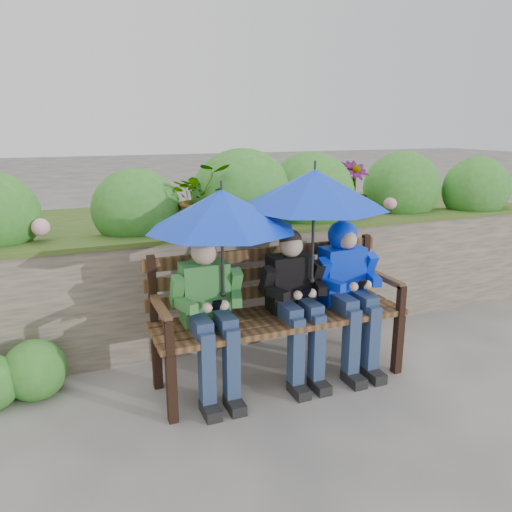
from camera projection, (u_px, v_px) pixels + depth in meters
name	position (u px, v px, depth m)	size (l,w,h in m)	color
ground	(261.00, 374.00, 3.98)	(60.00, 60.00, 0.00)	#515151
garden_backdrop	(195.00, 253.00, 5.23)	(8.00, 2.85, 1.78)	#59544C
park_bench	(277.00, 305.00, 3.83)	(1.95, 0.57, 1.03)	black
boy_left	(209.00, 308.00, 3.51)	(0.50, 0.58, 1.18)	#337C33
boy_middle	(295.00, 297.00, 3.76)	(0.49, 0.56, 1.17)	black
boy_right	(348.00, 282.00, 3.93)	(0.51, 0.62, 1.20)	#0810D2
umbrella_left	(222.00, 210.00, 3.36)	(1.05, 1.05, 0.82)	#0C34DE
umbrella_right	(314.00, 188.00, 3.58)	(1.09, 1.09, 0.91)	#0C34DE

